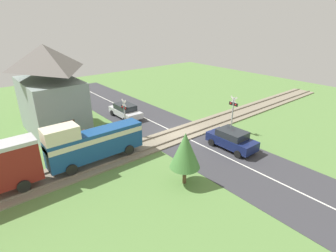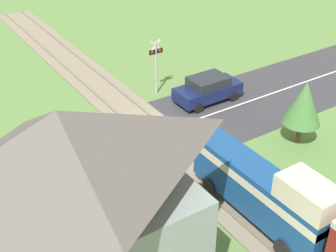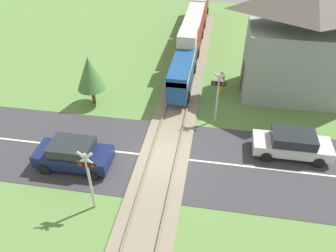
% 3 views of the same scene
% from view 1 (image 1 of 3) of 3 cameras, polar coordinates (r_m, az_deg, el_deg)
% --- Properties ---
extents(ground_plane, '(60.00, 60.00, 0.00)m').
position_cam_1_polar(ground_plane, '(23.62, 2.50, -1.91)').
color(ground_plane, '#5B8442').
extents(road_surface, '(48.00, 6.40, 0.02)m').
position_cam_1_polar(road_surface, '(23.61, 2.50, -1.89)').
color(road_surface, '#38383D').
rests_on(road_surface, ground_plane).
extents(track_bed, '(2.80, 48.00, 0.24)m').
position_cam_1_polar(track_bed, '(23.59, 2.50, -1.76)').
color(track_bed, gray).
rests_on(track_bed, ground_plane).
extents(car_near_crossing, '(4.01, 1.92, 1.56)m').
position_cam_1_polar(car_near_crossing, '(21.45, 13.69, -2.81)').
color(car_near_crossing, '#141E4C').
rests_on(car_near_crossing, ground_plane).
extents(car_far_side, '(4.22, 1.85, 1.44)m').
position_cam_1_polar(car_far_side, '(27.82, -9.29, 3.33)').
color(car_far_side, silver).
rests_on(car_far_side, ground_plane).
extents(crossing_signal_west_approach, '(0.90, 0.18, 3.45)m').
position_cam_1_polar(crossing_signal_west_approach, '(23.94, 13.93, 3.42)').
color(crossing_signal_west_approach, '#B7B7B7').
rests_on(crossing_signal_west_approach, ground_plane).
extents(crossing_signal_east_approach, '(0.90, 0.18, 3.45)m').
position_cam_1_polar(crossing_signal_east_approach, '(22.62, -9.41, 2.67)').
color(crossing_signal_east_approach, '#B7B7B7').
rests_on(crossing_signal_east_approach, ground_plane).
extents(station_building, '(7.52, 4.62, 7.79)m').
position_cam_1_polar(station_building, '(25.22, -24.27, 6.92)').
color(station_building, gray).
rests_on(station_building, ground_plane).
extents(pedestrian_by_station, '(0.41, 0.41, 1.65)m').
position_cam_1_polar(pedestrian_by_station, '(21.91, -17.65, -2.87)').
color(pedestrian_by_station, gold).
rests_on(pedestrian_by_station, ground_plane).
extents(tree_by_station, '(2.80, 2.80, 4.45)m').
position_cam_1_polar(tree_by_station, '(31.31, -25.69, 7.37)').
color(tree_by_station, brown).
rests_on(tree_by_station, ground_plane).
extents(tree_roadside_hedge, '(1.90, 1.90, 3.47)m').
position_cam_1_polar(tree_roadside_hedge, '(15.93, 3.76, -5.34)').
color(tree_roadside_hedge, brown).
rests_on(tree_roadside_hedge, ground_plane).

